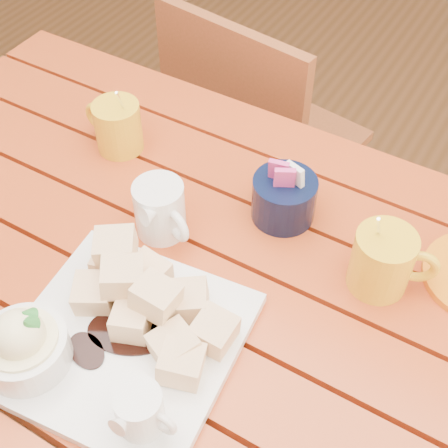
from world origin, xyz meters
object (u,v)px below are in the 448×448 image
Objects in this scene: chair_far at (254,140)px; table at (174,309)px; dessert_plate at (105,334)px; coffee_mug_right at (384,261)px; coffee_mug_left at (117,126)px.

table is at bearing 115.02° from chair_far.
dessert_plate reaches higher than table.
coffee_mug_right is 0.17× the size of chair_far.
table is 3.87× the size of dessert_plate.
coffee_mug_left is 0.94× the size of coffee_mug_right.
coffee_mug_right is 0.75m from chair_far.
coffee_mug_right is at bearing 141.08° from chair_far.
table is at bearing 92.30° from dessert_plate.
dessert_plate is (0.01, -0.15, 0.14)m from table.
coffee_mug_left is 0.50m from coffee_mug_right.
coffee_mug_left reaches higher than chair_far.
coffee_mug_right reaches higher than table.
coffee_mug_right reaches higher than coffee_mug_left.
coffee_mug_right is at bearing 25.47° from table.
dessert_plate is 0.38m from coffee_mug_right.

